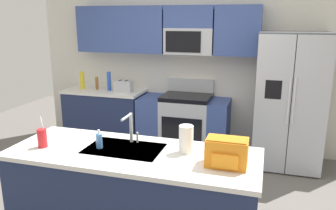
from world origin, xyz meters
The scene contains 14 objects.
kitchen_wall_unit centered at (-0.14, 2.08, 1.47)m, with size 5.20×0.43×2.60m.
back_counter centered at (-1.43, 1.80, 0.45)m, with size 1.28×0.63×0.90m.
range_oven centered at (-0.10, 1.80, 0.44)m, with size 1.36×0.61×1.10m.
refrigerator centered at (1.39, 1.73, 0.93)m, with size 0.90×0.76×1.85m.
island_counter centered at (0.00, -0.48, 0.45)m, with size 2.19×0.83×0.90m.
toaster centered at (-1.07, 1.75, 0.99)m, with size 0.28×0.16×0.18m.
pepper_mill centered at (-1.56, 1.80, 1.00)m, with size 0.05×0.05×0.20m, color brown.
bottle_blue centered at (-1.34, 1.79, 1.05)m, with size 0.06×0.06×0.30m, color blue.
bottle_yellow centered at (-1.80, 1.77, 1.04)m, with size 0.07×0.07×0.28m, color yellow.
sink_faucet centered at (-0.09, -0.29, 1.07)m, with size 0.08×0.21×0.28m.
drink_cup_red centered at (-0.81, -0.61, 0.99)m, with size 0.08×0.08×0.29m.
soap_dispenser centered at (-0.32, -0.48, 0.97)m, with size 0.06×0.06×0.17m.
paper_towel_roll centered at (0.45, -0.36, 1.02)m, with size 0.12×0.12×0.24m, color white.
backpack centered at (0.81, -0.54, 1.02)m, with size 0.32×0.22×0.23m.
Camera 1 is at (1.08, -3.02, 2.03)m, focal length 36.15 mm.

